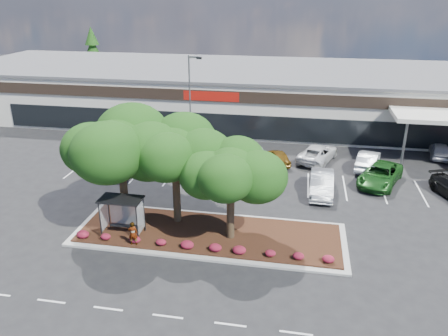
# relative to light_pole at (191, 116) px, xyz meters

# --- Properties ---
(ground) EXTENTS (160.00, 160.00, 0.00)m
(ground) POSITION_rel_light_pole_xyz_m (6.47, -17.25, -4.39)
(ground) COLOR black
(ground) RESTS_ON ground
(retail_store) EXTENTS (80.40, 25.20, 6.25)m
(retail_store) POSITION_rel_light_pole_xyz_m (6.53, 16.66, -1.24)
(retail_store) COLOR beige
(retail_store) RESTS_ON ground
(landscape_island) EXTENTS (18.00, 6.00, 0.26)m
(landscape_island) POSITION_rel_light_pole_xyz_m (4.47, -13.25, -4.27)
(landscape_island) COLOR #A8A7A2
(landscape_island) RESTS_ON ground
(lane_markings) EXTENTS (33.12, 20.06, 0.01)m
(lane_markings) POSITION_rel_light_pole_xyz_m (6.33, -6.83, -4.39)
(lane_markings) COLOR silver
(lane_markings) RESTS_ON ground
(shrub_row) EXTENTS (17.00, 0.80, 0.50)m
(shrub_row) POSITION_rel_light_pole_xyz_m (4.47, -15.35, -3.88)
(shrub_row) COLOR maroon
(shrub_row) RESTS_ON landscape_island
(bus_shelter) EXTENTS (2.75, 1.55, 2.59)m
(bus_shelter) POSITION_rel_light_pole_xyz_m (-1.03, -14.30, -2.09)
(bus_shelter) COLOR black
(bus_shelter) RESTS_ON landscape_island
(island_tree_west) EXTENTS (7.20, 7.20, 7.89)m
(island_tree_west) POSITION_rel_light_pole_xyz_m (-1.53, -12.75, -0.19)
(island_tree_west) COLOR #183C0D
(island_tree_west) RESTS_ON landscape_island
(island_tree_mid) EXTENTS (6.60, 6.60, 7.32)m
(island_tree_mid) POSITION_rel_light_pole_xyz_m (1.97, -12.05, -0.47)
(island_tree_mid) COLOR #183C0D
(island_tree_mid) RESTS_ON landscape_island
(island_tree_east) EXTENTS (5.80, 5.80, 6.50)m
(island_tree_east) POSITION_rel_light_pole_xyz_m (5.97, -13.55, -0.88)
(island_tree_east) COLOR #183C0D
(island_tree_east) RESTS_ON landscape_island
(conifer_north_west) EXTENTS (4.40, 4.40, 10.00)m
(conifer_north_west) POSITION_rel_light_pole_xyz_m (-23.53, 28.75, 0.61)
(conifer_north_west) COLOR #183C0D
(conifer_north_west) RESTS_ON ground
(person_waiting) EXTENTS (0.64, 0.47, 1.60)m
(person_waiting) POSITION_rel_light_pole_xyz_m (0.09, -15.55, -3.33)
(person_waiting) COLOR #594C47
(person_waiting) RESTS_ON landscape_island
(light_pole) EXTENTS (1.42, 0.72, 9.91)m
(light_pole) POSITION_rel_light_pole_xyz_m (0.00, 0.00, 0.00)
(light_pole) COLOR #A8A7A2
(light_pole) RESTS_ON ground
(car_0) EXTENTS (2.34, 5.12, 1.45)m
(car_0) POSITION_rel_light_pole_xyz_m (-4.99, -3.35, -3.67)
(car_0) COLOR black
(car_0) RESTS_ON ground
(car_1) EXTENTS (2.56, 4.64, 1.45)m
(car_1) POSITION_rel_light_pole_xyz_m (-5.46, -4.16, -3.67)
(car_1) COLOR #AEB1BC
(car_1) RESTS_ON ground
(car_2) EXTENTS (3.85, 5.29, 1.34)m
(car_2) POSITION_rel_light_pole_xyz_m (3.67, -1.25, -3.73)
(car_2) COLOR navy
(car_2) RESTS_ON ground
(car_3) EXTENTS (3.26, 5.47, 1.70)m
(car_3) POSITION_rel_light_pole_xyz_m (2.85, -2.38, -3.54)
(car_3) COLOR #5E5C64
(car_3) RESTS_ON ground
(car_5) EXTENTS (1.99, 5.26, 1.71)m
(car_5) POSITION_rel_light_pole_xyz_m (11.98, -5.23, -3.54)
(car_5) COLOR #9EA2A8
(car_5) RESTS_ON ground
(car_6) EXTENTS (4.76, 6.50, 1.64)m
(car_6) POSITION_rel_light_pole_xyz_m (16.87, -2.42, -3.57)
(car_6) COLOR #1A4F19
(car_6) RESTS_ON ground
(car_9) EXTENTS (3.20, 5.04, 1.57)m
(car_9) POSITION_rel_light_pole_xyz_m (-5.13, 0.26, -3.61)
(car_9) COLOR navy
(car_9) RESTS_ON ground
(car_10) EXTENTS (3.97, 5.84, 1.49)m
(car_10) POSITION_rel_light_pole_xyz_m (-2.95, 4.22, -3.65)
(car_10) COLOR black
(car_10) RESTS_ON ground
(car_11) EXTENTS (3.04, 5.05, 1.61)m
(car_11) POSITION_rel_light_pole_xyz_m (4.71, 0.97, -3.59)
(car_11) COLOR #6A270A
(car_11) RESTS_ON ground
(car_12) EXTENTS (2.76, 4.71, 1.47)m
(car_12) POSITION_rel_light_pole_xyz_m (5.78, 0.82, -3.66)
(car_12) COLOR #A6ACB0
(car_12) RESTS_ON ground
(car_13) EXTENTS (2.84, 4.19, 1.33)m
(car_13) POSITION_rel_light_pole_xyz_m (8.14, 0.69, -3.73)
(car_13) COLOR brown
(car_13) RESTS_ON ground
(car_14) EXTENTS (4.38, 6.25, 1.58)m
(car_14) POSITION_rel_light_pole_xyz_m (11.77, 2.05, -3.60)
(car_14) COLOR silver
(car_14) RESTS_ON ground
(car_15) EXTENTS (2.86, 5.17, 1.62)m
(car_15) POSITION_rel_light_pole_xyz_m (16.27, 0.91, -3.59)
(car_15) COLOR silver
(car_15) RESTS_ON ground
(car_17) EXTENTS (2.43, 4.55, 1.47)m
(car_17) POSITION_rel_light_pole_xyz_m (23.53, 5.20, -3.66)
(car_17) COLOR #B3B5BF
(car_17) RESTS_ON ground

